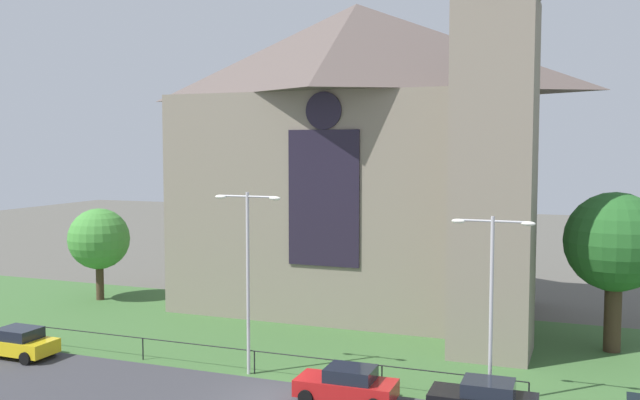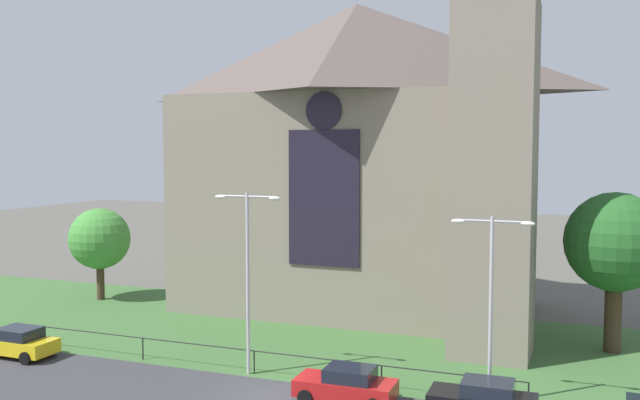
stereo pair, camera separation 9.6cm
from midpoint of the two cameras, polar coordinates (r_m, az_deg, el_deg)
The scene contains 11 objects.
ground at distance 40.63m, azimuth 2.18°, elevation -11.00°, with size 160.00×160.00×0.00m, color #56544C.
grass_verge at distance 38.82m, azimuth 1.20°, elevation -11.72°, with size 120.00×20.00×0.01m, color #3D6633.
church_building at distance 46.38m, azimuth 3.65°, elevation 3.75°, with size 23.20×16.20×26.00m.
iron_railing at distance 34.45m, azimuth -5.22°, elevation -12.19°, with size 25.03×0.07×1.13m.
tree_right_far at distance 39.97m, azimuth 22.64°, elevation -3.22°, with size 5.17×5.17×8.39m.
tree_left_far at distance 51.99m, azimuth -17.20°, elevation -3.01°, with size 4.24×4.24×6.42m.
streetlamp_near at distance 33.48m, azimuth -5.74°, elevation -4.79°, with size 3.37×0.26×8.61m.
streetlamp_far at distance 30.25m, azimuth 13.64°, elevation -6.64°, with size 3.37×0.26×7.88m.
parked_car_yellow at distance 40.13m, azimuth -23.04°, elevation -10.44°, with size 4.23×2.08×1.51m.
parked_car_red at distance 30.86m, azimuth 2.23°, elevation -14.57°, with size 4.23×2.09×1.51m.
parked_car_black at distance 29.91m, azimuth 13.07°, elevation -15.30°, with size 4.24×2.10×1.51m.
Camera 2 is at (12.76, -27.05, 10.74)m, focal length 39.95 mm.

